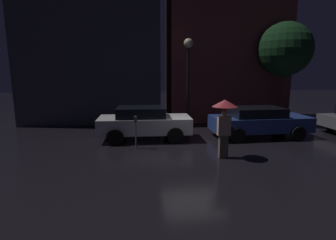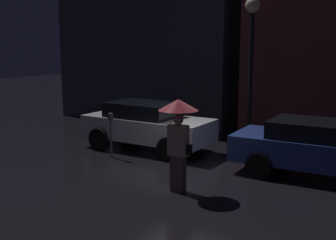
{
  "view_description": "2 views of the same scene",
  "coord_description": "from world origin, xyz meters",
  "px_view_note": "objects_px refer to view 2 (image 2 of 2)",
  "views": [
    {
      "loc": [
        -2.24,
        -10.22,
        3.13
      ],
      "look_at": [
        -1.02,
        0.27,
        1.13
      ],
      "focal_mm": 28.0,
      "sensor_mm": 36.0,
      "label": 1
    },
    {
      "loc": [
        5.29,
        -9.44,
        3.31
      ],
      "look_at": [
        -0.46,
        0.29,
        1.29
      ],
      "focal_mm": 45.0,
      "sensor_mm": 36.0,
      "label": 2
    }
  ],
  "objects_px": {
    "parked_car_blue": "(324,148)",
    "pedestrian_with_umbrella": "(178,125)",
    "parked_car_white": "(147,125)",
    "street_lamp_near": "(252,36)",
    "parking_meter": "(111,130)"
  },
  "relations": [
    {
      "from": "street_lamp_near",
      "to": "parked_car_blue",
      "type": "bearing_deg",
      "value": -42.16
    },
    {
      "from": "pedestrian_with_umbrella",
      "to": "parked_car_white",
      "type": "bearing_deg",
      "value": -45.83
    },
    {
      "from": "parked_car_blue",
      "to": "parking_meter",
      "type": "relative_size",
      "value": 3.44
    },
    {
      "from": "parked_car_blue",
      "to": "pedestrian_with_umbrella",
      "type": "height_order",
      "value": "pedestrian_with_umbrella"
    },
    {
      "from": "parked_car_white",
      "to": "pedestrian_with_umbrella",
      "type": "relative_size",
      "value": 1.96
    },
    {
      "from": "parked_car_white",
      "to": "street_lamp_near",
      "type": "bearing_deg",
      "value": 46.25
    },
    {
      "from": "street_lamp_near",
      "to": "pedestrian_with_umbrella",
      "type": "bearing_deg",
      "value": -87.0
    },
    {
      "from": "parking_meter",
      "to": "parked_car_white",
      "type": "bearing_deg",
      "value": 74.8
    },
    {
      "from": "parked_car_white",
      "to": "pedestrian_with_umbrella",
      "type": "distance_m",
      "value": 4.1
    },
    {
      "from": "parked_car_white",
      "to": "street_lamp_near",
      "type": "relative_size",
      "value": 0.87
    },
    {
      "from": "parking_meter",
      "to": "street_lamp_near",
      "type": "xyz_separation_m",
      "value": [
        2.86,
        3.86,
        2.76
      ]
    },
    {
      "from": "parked_car_blue",
      "to": "pedestrian_with_umbrella",
      "type": "bearing_deg",
      "value": -135.19
    },
    {
      "from": "parked_car_white",
      "to": "pedestrian_with_umbrella",
      "type": "height_order",
      "value": "pedestrian_with_umbrella"
    },
    {
      "from": "parked_car_blue",
      "to": "street_lamp_near",
      "type": "relative_size",
      "value": 0.95
    },
    {
      "from": "parked_car_blue",
      "to": "pedestrian_with_umbrella",
      "type": "relative_size",
      "value": 2.16
    }
  ]
}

